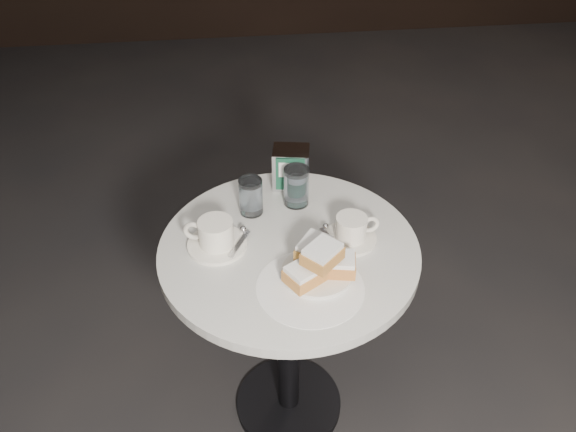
# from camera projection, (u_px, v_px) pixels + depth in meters

# --- Properties ---
(ground) EXTENTS (7.00, 7.00, 0.00)m
(ground) POSITION_uv_depth(u_px,v_px,m) (289.00, 405.00, 1.96)
(ground) COLOR black
(ground) RESTS_ON ground
(cafe_table) EXTENTS (0.70, 0.70, 0.74)m
(cafe_table) POSITION_uv_depth(u_px,v_px,m) (289.00, 297.00, 1.62)
(cafe_table) COLOR black
(cafe_table) RESTS_ON ground
(sugar_spill) EXTENTS (0.31, 0.31, 0.00)m
(sugar_spill) POSITION_uv_depth(u_px,v_px,m) (310.00, 287.00, 1.38)
(sugar_spill) COLOR white
(sugar_spill) RESTS_ON cafe_table
(beignet_plate) EXTENTS (0.22, 0.22, 0.12)m
(beignet_plate) POSITION_uv_depth(u_px,v_px,m) (319.00, 264.00, 1.38)
(beignet_plate) COLOR silver
(beignet_plate) RESTS_ON cafe_table
(coffee_cup_left) EXTENTS (0.19, 0.19, 0.08)m
(coffee_cup_left) POSITION_uv_depth(u_px,v_px,m) (216.00, 236.00, 1.48)
(coffee_cup_left) COLOR white
(coffee_cup_left) RESTS_ON cafe_table
(coffee_cup_right) EXTENTS (0.16, 0.16, 0.07)m
(coffee_cup_right) POSITION_uv_depth(u_px,v_px,m) (351.00, 230.00, 1.50)
(coffee_cup_right) COLOR silver
(coffee_cup_right) RESTS_ON cafe_table
(water_glass_left) EXTENTS (0.09, 0.09, 0.11)m
(water_glass_left) POSITION_uv_depth(u_px,v_px,m) (251.00, 197.00, 1.58)
(water_glass_left) COLOR white
(water_glass_left) RESTS_ON cafe_table
(water_glass_right) EXTENTS (0.10, 0.10, 0.12)m
(water_glass_right) POSITION_uv_depth(u_px,v_px,m) (296.00, 187.00, 1.61)
(water_glass_right) COLOR white
(water_glass_right) RESTS_ON cafe_table
(napkin_dispenser) EXTENTS (0.12, 0.11, 0.13)m
(napkin_dispenser) POSITION_uv_depth(u_px,v_px,m) (291.00, 168.00, 1.68)
(napkin_dispenser) COLOR silver
(napkin_dispenser) RESTS_ON cafe_table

